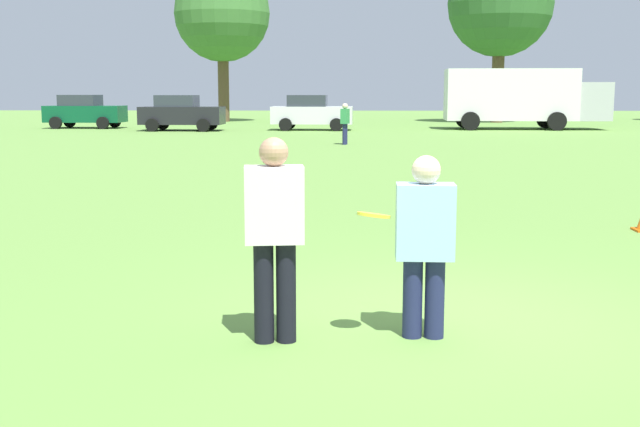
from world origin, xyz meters
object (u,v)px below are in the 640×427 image
player_defender (425,238)px  parked_car_near_left (84,111)px  bystander_sideline_watcher (345,121)px  parked_car_center (311,112)px  frisbee (374,215)px  box_truck (522,96)px  player_thrower (274,228)px  parked_car_mid_left (181,113)px

player_defender → parked_car_near_left: (-15.07, 36.98, 0.09)m
parked_car_near_left → bystander_sideline_watcher: size_ratio=2.72×
parked_car_near_left → parked_car_center: size_ratio=1.00×
player_defender → frisbee: (-0.42, -0.12, 0.20)m
parked_car_center → box_truck: (11.18, 1.29, 0.83)m
player_thrower → frisbee: bearing=3.2°
player_defender → parked_car_mid_left: bearing=104.9°
parked_car_center → parked_car_near_left: bearing=171.8°
parked_car_mid_left → box_truck: 17.99m
player_thrower → parked_car_center: size_ratio=0.39×
parked_car_near_left → bystander_sideline_watcher: bearing=-42.3°
player_defender → frisbee: 0.48m
player_defender → parked_car_near_left: bearing=112.2°
box_truck → frisbee: bearing=-104.0°
parked_car_mid_left → player_defender: bearing=-75.1°
player_defender → parked_car_mid_left: parked_car_mid_left is taller
bystander_sideline_watcher → frisbee: bearing=-89.3°
player_defender → parked_car_center: size_ratio=0.35×
parked_car_near_left → box_truck: bearing=-1.3°
player_defender → frisbee: bearing=-164.5°
player_defender → bystander_sideline_watcher: bearing=91.7°
player_defender → parked_car_near_left: size_ratio=0.35×
parked_car_center → box_truck: box_truck is taller
parked_car_near_left → parked_car_mid_left: (5.92, -2.67, 0.00)m
parked_car_near_left → box_truck: 23.78m
player_thrower → parked_car_mid_left: bearing=103.0°
player_defender → frisbee: player_defender is taller
player_thrower → frisbee: 0.80m
parked_car_mid_left → parked_car_center: size_ratio=1.00×
player_thrower → parked_car_mid_left: parked_car_mid_left is taller
player_thrower → box_truck: size_ratio=0.19×
parked_car_mid_left → box_truck: box_truck is taller
frisbee → bystander_sideline_watcher: 24.02m
frisbee → parked_car_center: parked_car_center is taller
frisbee → box_truck: 37.69m
parked_car_center → bystander_sideline_watcher: size_ratio=2.72×
parked_car_center → player_defender: bearing=-85.9°
player_thrower → box_truck: 37.94m
player_thrower → parked_car_mid_left: 35.38m
parked_car_near_left → parked_car_mid_left: bearing=-24.3°
player_defender → parked_car_near_left: parked_car_near_left is taller
frisbee → parked_car_near_left: bearing=111.6°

